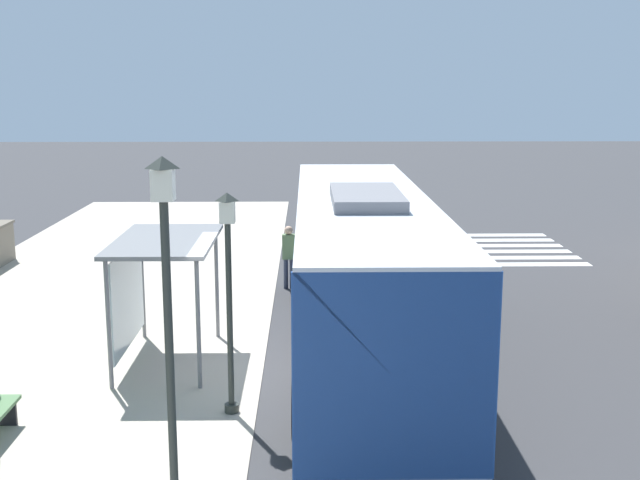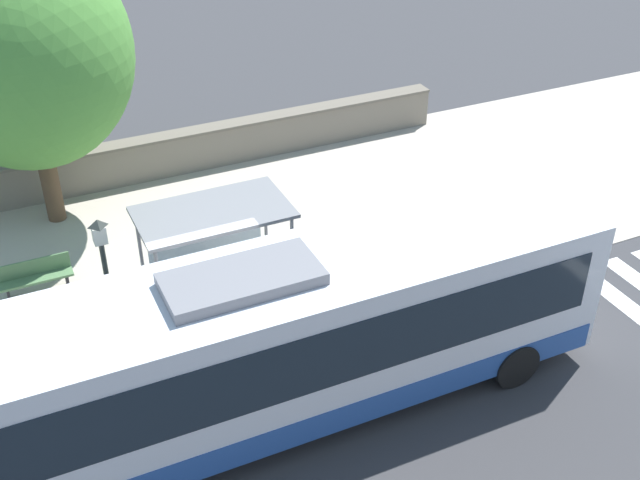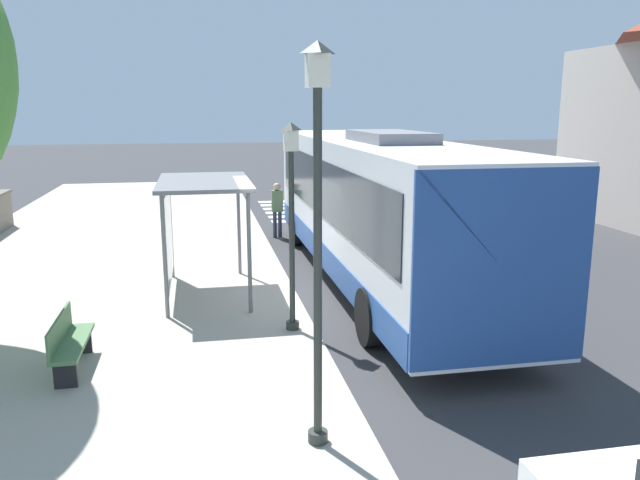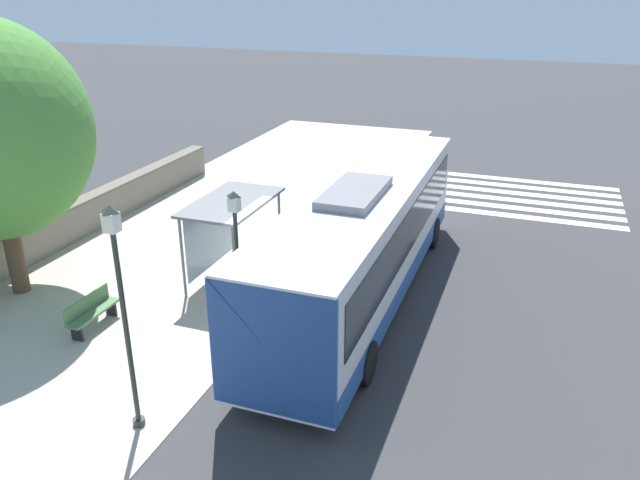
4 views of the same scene
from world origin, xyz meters
name	(u,v)px [view 3 (image 3 of 4)]	position (x,y,z in m)	size (l,w,h in m)	color
ground_plane	(298,296)	(0.00, 0.00, 0.00)	(120.00, 120.00, 0.00)	#353538
sidewalk_plaza	(78,308)	(-4.50, 0.00, 0.01)	(9.00, 44.00, 0.02)	#ADA393
crosswalk_stripes	(375,207)	(5.00, 11.38, 0.00)	(9.00, 5.25, 0.01)	silver
bus	(376,205)	(1.94, 0.75, 1.82)	(2.67, 12.21, 3.50)	silver
bus_shelter	(196,199)	(-2.06, 0.56, 2.10)	(1.90, 3.29, 2.49)	slate
pedestrian	(277,206)	(0.36, 6.23, 1.01)	(0.34, 0.23, 1.71)	#2D3347
bench	(69,342)	(-4.06, -3.16, 0.48)	(0.40, 1.66, 0.88)	#4C7247
street_lamp_near	(292,209)	(-0.42, -2.03, 2.24)	(0.28, 0.28, 3.74)	#2D332D
street_lamp_far	(318,219)	(-0.72, -5.98, 2.76)	(0.28, 0.28, 4.68)	#2D332D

